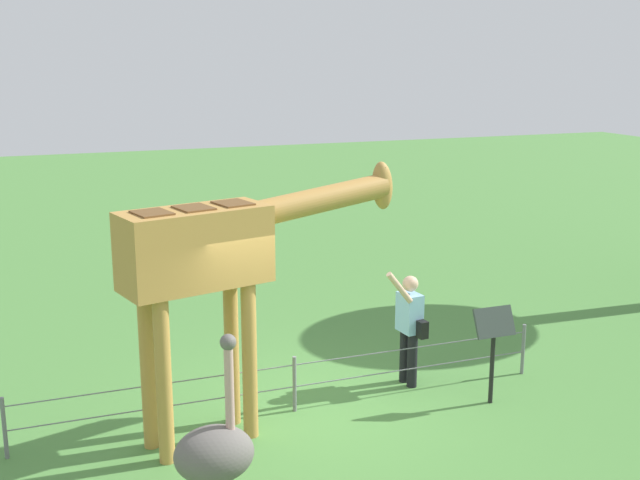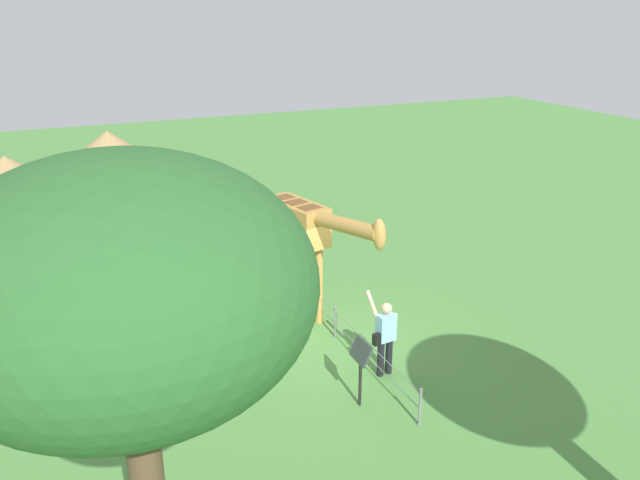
{
  "view_description": "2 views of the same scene",
  "coord_description": "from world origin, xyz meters",
  "px_view_note": "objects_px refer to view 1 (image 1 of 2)",
  "views": [
    {
      "loc": [
        -3.08,
        -8.87,
        4.52
      ],
      "look_at": [
        0.47,
        0.45,
        2.18
      ],
      "focal_mm": 44.38,
      "sensor_mm": 36.0,
      "label": 1
    },
    {
      "loc": [
        11.6,
        -5.38,
        7.08
      ],
      "look_at": [
        -0.32,
        -0.09,
        2.26
      ],
      "focal_mm": 36.28,
      "sensor_mm": 36.0,
      "label": 2
    }
  ],
  "objects_px": {
    "giraffe": "(220,257)",
    "ostrich": "(215,454)",
    "info_sign": "(494,335)",
    "visitor": "(409,323)"
  },
  "relations": [
    {
      "from": "giraffe",
      "to": "ostrich",
      "type": "distance_m",
      "value": 2.9
    },
    {
      "from": "giraffe",
      "to": "ostrich",
      "type": "relative_size",
      "value": 1.67
    },
    {
      "from": "giraffe",
      "to": "info_sign",
      "type": "height_order",
      "value": "giraffe"
    },
    {
      "from": "giraffe",
      "to": "visitor",
      "type": "distance_m",
      "value": 3.13
    },
    {
      "from": "info_sign",
      "to": "ostrich",
      "type": "bearing_deg",
      "value": -152.35
    },
    {
      "from": "info_sign",
      "to": "giraffe",
      "type": "bearing_deg",
      "value": 173.86
    },
    {
      "from": "ostrich",
      "to": "info_sign",
      "type": "xyz_separation_m",
      "value": [
        4.25,
        2.23,
        -0.23
      ]
    },
    {
      "from": "visitor",
      "to": "info_sign",
      "type": "distance_m",
      "value": 1.2
    },
    {
      "from": "ostrich",
      "to": "giraffe",
      "type": "bearing_deg",
      "value": 74.68
    },
    {
      "from": "giraffe",
      "to": "info_sign",
      "type": "bearing_deg",
      "value": -6.14
    }
  ]
}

